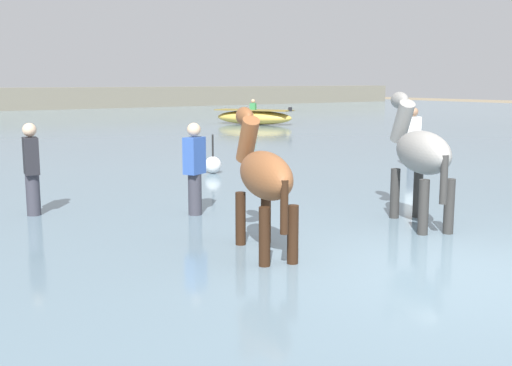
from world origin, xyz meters
TOP-DOWN VIEW (x-y plane):
  - ground_plane at (0.00, 0.00)m, footprint 120.00×120.00m
  - water_surface at (0.00, 10.00)m, footprint 90.00×90.00m
  - horse_lead_chestnut at (-1.25, 1.76)m, footprint 0.84×1.76m
  - horse_trailing_grey at (1.35, 1.72)m, footprint 1.15×1.85m
  - boat_near_port at (10.90, 19.64)m, footprint 2.86×3.74m
  - person_onlooker_left at (-2.88, 5.34)m, footprint 0.25×0.35m
  - person_wading_close at (5.84, 5.81)m, footprint 0.38×0.34m
  - person_onlooker_right at (-0.89, 4.02)m, footprint 0.38×0.32m
  - channel_buoy at (1.51, 7.53)m, footprint 0.36×0.36m

SIDE VIEW (x-z plane):
  - ground_plane at x=0.00m, z-range 0.00..0.00m
  - water_surface at x=0.00m, z-range 0.00..0.26m
  - channel_buoy at x=1.51m, z-range 0.04..0.87m
  - boat_near_port at x=10.90m, z-range 0.03..1.18m
  - person_onlooker_left at x=-2.88m, z-range 0.05..1.68m
  - person_wading_close at x=5.84m, z-range 0.05..1.68m
  - person_onlooker_right at x=-0.89m, z-range 0.05..1.68m
  - horse_lead_chestnut at x=-1.25m, z-range 0.18..2.09m
  - horse_trailing_grey at x=1.35m, z-range 0.19..2.26m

